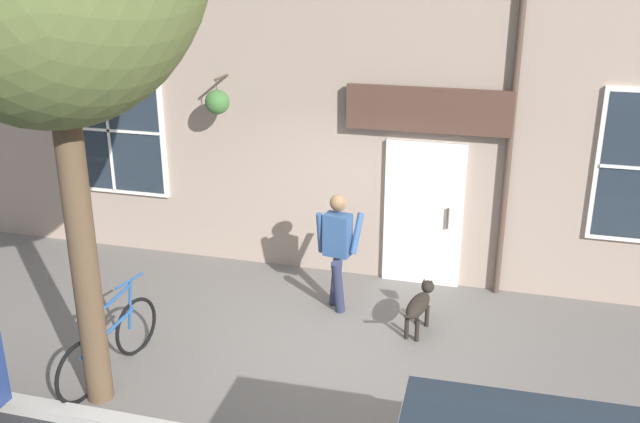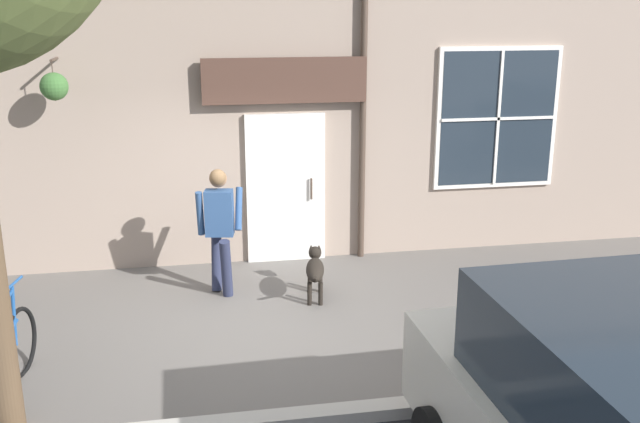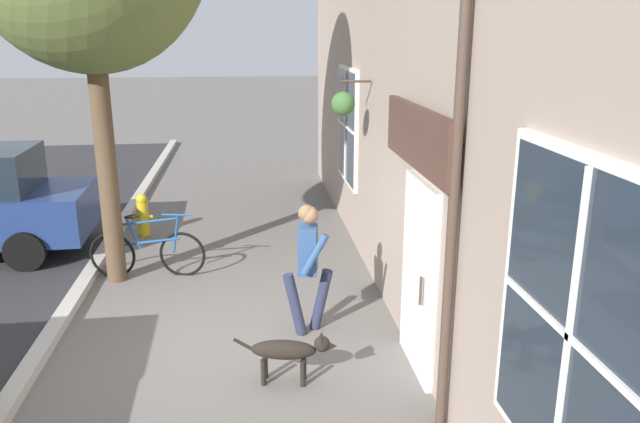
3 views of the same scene
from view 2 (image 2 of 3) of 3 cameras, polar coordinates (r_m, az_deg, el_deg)
The scene contains 5 objects.
ground_plane at distance 8.20m, azimuth -5.81°, elevation -9.28°, with size 90.00×90.00×0.00m, color #66605B.
storefront_facade at distance 9.78m, azimuth -7.37°, elevation 11.14°, with size 0.95×18.00×5.36m.
pedestrian_walking at distance 8.86m, azimuth -8.04°, elevation -0.73°, with size 0.64×0.60×1.62m.
dog_on_leash at distance 8.86m, azimuth -0.40°, elevation -4.59°, with size 1.08×0.34×0.57m.
leaning_bicycle at distance 7.24m, azimuth -24.07°, elevation -11.04°, with size 1.74×0.27×1.00m.
Camera 2 is at (7.39, -0.50, 3.53)m, focal length 40.00 mm.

